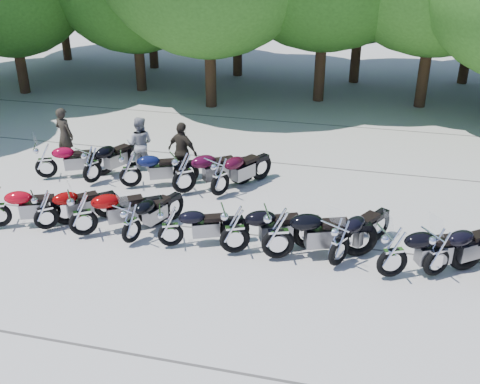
% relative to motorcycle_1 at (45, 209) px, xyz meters
% --- Properties ---
extents(ground, '(90.00, 90.00, 0.00)m').
position_rel_motorcycle_1_xyz_m(ground, '(4.53, -0.52, -0.58)').
color(ground, gray).
rests_on(ground, ground).
extents(motorcycle_1, '(1.95, 1.86, 1.17)m').
position_rel_motorcycle_1_xyz_m(motorcycle_1, '(0.00, 0.00, 0.00)').
color(motorcycle_1, '#780404').
rests_on(motorcycle_1, ground).
extents(motorcycle_2, '(2.31, 1.89, 1.31)m').
position_rel_motorcycle_1_xyz_m(motorcycle_2, '(1.02, -0.07, 0.07)').
color(motorcycle_2, '#7F0404').
rests_on(motorcycle_2, ground).
extents(motorcycle_3, '(1.31, 2.13, 1.16)m').
position_rel_motorcycle_1_xyz_m(motorcycle_3, '(2.23, -0.08, -0.00)').
color(motorcycle_3, black).
rests_on(motorcycle_3, ground).
extents(motorcycle_4, '(2.12, 1.37, 1.16)m').
position_rel_motorcycle_1_xyz_m(motorcycle_4, '(3.16, -0.04, -0.01)').
color(motorcycle_4, black).
rests_on(motorcycle_4, ground).
extents(motorcycle_5, '(2.46, 1.64, 1.34)m').
position_rel_motorcycle_1_xyz_m(motorcycle_5, '(4.64, 0.02, 0.09)').
color(motorcycle_5, black).
rests_on(motorcycle_5, ground).
extents(motorcycle_6, '(2.63, 1.60, 1.43)m').
position_rel_motorcycle_1_xyz_m(motorcycle_6, '(5.61, 0.01, 0.13)').
color(motorcycle_6, black).
rests_on(motorcycle_6, ground).
extents(motorcycle_7, '(1.73, 2.30, 1.28)m').
position_rel_motorcycle_1_xyz_m(motorcycle_7, '(6.91, 0.07, 0.06)').
color(motorcycle_7, black).
rests_on(motorcycle_7, ground).
extents(motorcycle_8, '(2.44, 1.67, 1.33)m').
position_rel_motorcycle_1_xyz_m(motorcycle_8, '(8.02, -0.13, 0.08)').
color(motorcycle_8, black).
rests_on(motorcycle_8, ground).
extents(motorcycle_9, '(2.22, 1.91, 1.28)m').
position_rel_motorcycle_1_xyz_m(motorcycle_9, '(8.92, 0.14, 0.06)').
color(motorcycle_9, black).
rests_on(motorcycle_9, ground).
extents(motorcycle_11, '(2.22, 1.52, 1.22)m').
position_rel_motorcycle_1_xyz_m(motorcycle_11, '(-1.62, 2.69, 0.03)').
color(motorcycle_11, maroon).
rests_on(motorcycle_11, ground).
extents(motorcycle_12, '(1.52, 2.30, 1.25)m').
position_rel_motorcycle_1_xyz_m(motorcycle_12, '(-0.18, 2.71, 0.04)').
color(motorcycle_12, black).
rests_on(motorcycle_12, ground).
extents(motorcycle_13, '(2.23, 1.49, 1.22)m').
position_rel_motorcycle_1_xyz_m(motorcycle_13, '(0.99, 2.69, 0.02)').
color(motorcycle_13, '#0D143B').
rests_on(motorcycle_13, ground).
extents(motorcycle_14, '(2.34, 2.07, 1.36)m').
position_rel_motorcycle_1_xyz_m(motorcycle_14, '(2.56, 2.67, 0.10)').
color(motorcycle_14, '#39071D').
rests_on(motorcycle_14, ground).
extents(motorcycle_15, '(1.76, 2.31, 1.29)m').
position_rel_motorcycle_1_xyz_m(motorcycle_15, '(3.54, 2.76, 0.06)').
color(motorcycle_15, '#380717').
rests_on(motorcycle_15, ground).
extents(rider_0, '(0.72, 0.58, 1.73)m').
position_rel_motorcycle_1_xyz_m(rider_0, '(-1.74, 4.07, 0.28)').
color(rider_0, black).
rests_on(rider_0, ground).
extents(rider_1, '(0.87, 0.71, 1.65)m').
position_rel_motorcycle_1_xyz_m(rider_1, '(0.74, 4.02, 0.24)').
color(rider_1, gray).
rests_on(rider_1, ground).
extents(rider_2, '(1.09, 0.74, 1.72)m').
position_rel_motorcycle_1_xyz_m(rider_2, '(2.20, 3.64, 0.28)').
color(rider_2, black).
rests_on(rider_2, ground).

